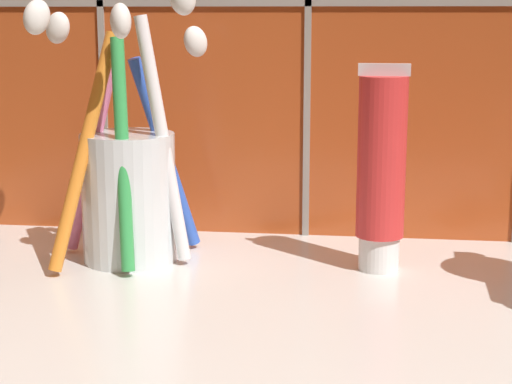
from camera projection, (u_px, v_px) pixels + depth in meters
The scene contains 3 objects.
sink_counter at pixel (256, 326), 50.13cm from camera, with size 63.39×35.92×2.00cm, color silver.
toothbrush_cup at pixel (128, 182), 58.68cm from camera, with size 11.62×11.06×19.12cm.
toothpaste_tube at pixel (381, 170), 56.33cm from camera, with size 3.36×3.20×13.79cm.
Camera 1 is at (6.22, -47.03, 19.00)cm, focal length 60.00 mm.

